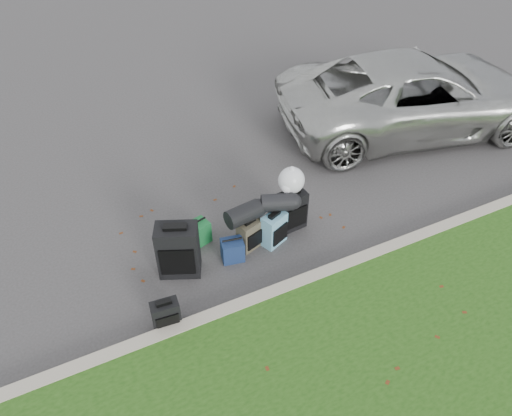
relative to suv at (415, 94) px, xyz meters
name	(u,v)px	position (x,y,z in m)	size (l,w,h in m)	color
ground	(268,241)	(-4.05, -1.71, -0.73)	(120.00, 120.00, 0.00)	#383535
curb	(301,283)	(-4.05, -2.71, -0.65)	(120.00, 0.18, 0.15)	#9E937F
suv	(415,94)	(0.00, 0.00, 0.00)	(2.42, 5.24, 1.46)	#B7B7B2
suitcase_small_black	(166,315)	(-5.90, -2.53, -0.51)	(0.35, 0.19, 0.43)	black
suitcase_large_black_left	(178,250)	(-5.43, -1.70, -0.32)	(0.57, 0.34, 0.82)	black
suitcase_olive	(250,234)	(-4.34, -1.68, -0.49)	(0.35, 0.22, 0.48)	#373225
suitcase_teal	(274,229)	(-3.98, -1.76, -0.46)	(0.37, 0.22, 0.53)	teal
suitcase_large_black_right	(292,211)	(-3.57, -1.57, -0.40)	(0.43, 0.26, 0.65)	black
tote_green	(198,233)	(-4.99, -1.26, -0.55)	(0.32, 0.25, 0.36)	#17682E
tote_navy	(233,250)	(-4.67, -1.81, -0.56)	(0.32, 0.25, 0.34)	navy
duffel_left	(244,214)	(-4.40, -1.63, -0.11)	(0.28, 0.28, 0.52)	black
duffel_right	(277,202)	(-3.87, -1.66, -0.07)	(0.26, 0.26, 0.47)	black
trash_bag	(291,180)	(-3.56, -1.49, 0.12)	(0.40, 0.40, 0.40)	white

